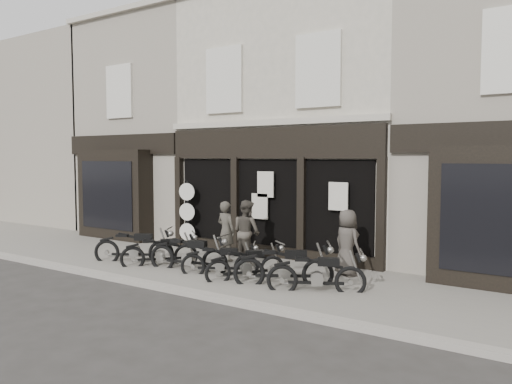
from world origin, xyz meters
The scene contains 17 objects.
ground_plane centered at (0.00, 0.00, 0.00)m, with size 90.00×90.00×0.00m, color #2D2B28.
pavement centered at (0.00, 0.90, 0.06)m, with size 30.00×4.20×0.12m, color slate.
kerb centered at (0.00, -1.25, 0.07)m, with size 30.00×0.25×0.13m, color gray.
central_building centered at (0.00, 5.95, 4.08)m, with size 7.30×6.22×8.34m.
neighbour_left centered at (-6.35, 5.90, 4.04)m, with size 5.60×6.73×8.34m.
filler_left centered at (-14.50, 6.00, 4.10)m, with size 11.00×6.00×8.20m, color gray.
motorcycle_0 centered at (-2.69, 0.21, 0.43)m, with size 2.07×1.38×1.09m.
motorcycle_1 centered at (-1.76, 0.27, 0.40)m, with size 1.59×1.69×1.00m.
motorcycle_2 centered at (-0.73, 0.26, 0.43)m, with size 2.25×0.80×1.09m.
motorcycle_3 centered at (0.25, 0.32, 0.38)m, with size 1.79×1.21×0.94m.
motorcycle_4 centered at (1.06, 0.30, 0.38)m, with size 1.40×1.74×0.97m.
motorcycle_5 centered at (2.10, 0.35, 0.44)m, with size 2.07×1.45×1.11m.
motorcycle_6 centered at (2.98, 0.24, 0.41)m, with size 2.00×1.26×1.04m.
man_left centered at (-0.63, 1.72, 0.96)m, with size 0.62×0.40×1.69m, color #403C35.
man_centre centered at (0.06, 1.75, 0.99)m, with size 0.85×0.66×1.75m, color #474139.
man_right centered at (2.94, 1.94, 0.94)m, with size 0.80×0.52×1.64m, color #413C36.
advert_sign_post centered at (-2.84, 2.59, 1.11)m, with size 0.55×0.36×2.29m.
Camera 1 is at (7.80, -9.41, 3.04)m, focal length 35.00 mm.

